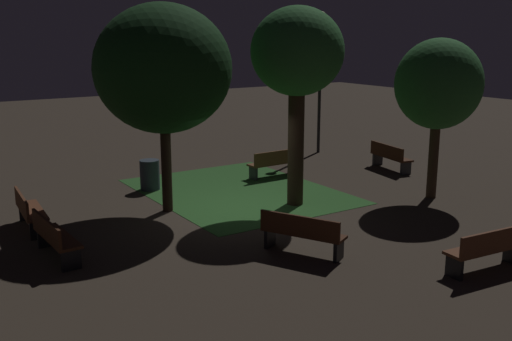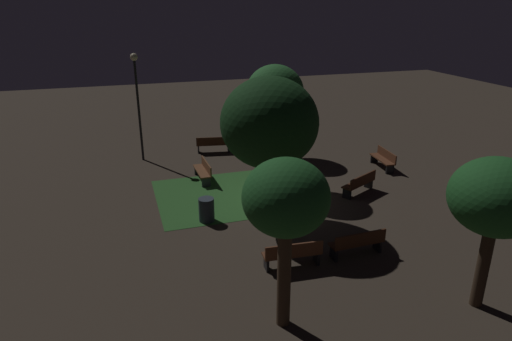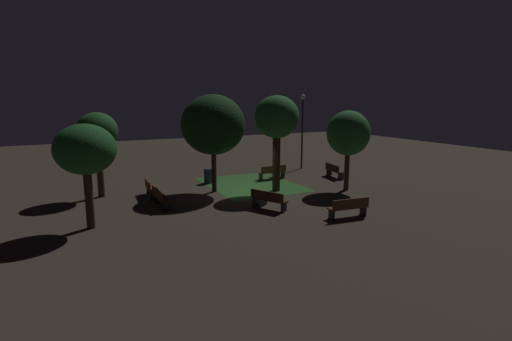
{
  "view_description": "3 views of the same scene",
  "coord_description": "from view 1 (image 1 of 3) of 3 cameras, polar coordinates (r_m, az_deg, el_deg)",
  "views": [
    {
      "loc": [
        13.0,
        -7.55,
        4.53
      ],
      "look_at": [
        0.55,
        0.57,
        1.08
      ],
      "focal_mm": 41.67,
      "sensor_mm": 36.0,
      "label": 1
    },
    {
      "loc": [
        -5.73,
        -15.7,
        7.61
      ],
      "look_at": [
        -0.63,
        0.48,
        1.24
      ],
      "focal_mm": 31.65,
      "sensor_mm": 36.0,
      "label": 2
    },
    {
      "loc": [
        19.1,
        -8.59,
        5.07
      ],
      "look_at": [
        -0.94,
        1.32,
        0.92
      ],
      "focal_mm": 27.44,
      "sensor_mm": 36.0,
      "label": 3
    }
  ],
  "objects": [
    {
      "name": "lamp_post_path_center",
      "position": [
        22.84,
        6.19,
        10.5
      ],
      "size": [
        0.36,
        0.36,
        5.33
      ],
      "color": "black",
      "rests_on": "ground"
    },
    {
      "name": "tree_left_canopy",
      "position": [
        15.08,
        -8.92,
        9.59
      ],
      "size": [
        3.43,
        3.43,
        5.28
      ],
      "color": "#2D2116",
      "rests_on": "ground"
    },
    {
      "name": "ground_plane",
      "position": [
        15.7,
        -2.86,
        -3.73
      ],
      "size": [
        60.0,
        60.0,
        0.0
      ],
      "primitive_type": "plane",
      "color": "#3D3328"
    },
    {
      "name": "bench_back_row",
      "position": [
        19.07,
        1.86,
        0.8
      ],
      "size": [
        0.52,
        1.81,
        0.88
      ],
      "color": "brown",
      "rests_on": "ground"
    },
    {
      "name": "bench_front_right",
      "position": [
        12.88,
        -18.85,
        -6.0
      ],
      "size": [
        1.82,
        0.55,
        0.88
      ],
      "color": "#422314",
      "rests_on": "ground"
    },
    {
      "name": "grass_lawn",
      "position": [
        17.43,
        -1.71,
        -1.99
      ],
      "size": [
        6.39,
        4.97,
        0.01
      ],
      "primitive_type": "cube",
      "color": "#2D6028",
      "rests_on": "ground"
    },
    {
      "name": "bench_by_lamp",
      "position": [
        20.56,
        12.71,
        1.38
      ],
      "size": [
        1.86,
        0.78,
        0.88
      ],
      "color": "#422314",
      "rests_on": "ground"
    },
    {
      "name": "trash_bin",
      "position": [
        17.77,
        -10.16,
        -0.43
      ],
      "size": [
        0.57,
        0.57,
        0.9
      ],
      "primitive_type": "cylinder",
      "color": "#2D3842",
      "rests_on": "ground"
    },
    {
      "name": "bench_corner",
      "position": [
        12.46,
        4.42,
        -5.95
      ],
      "size": [
        1.82,
        1.24,
        0.88
      ],
      "color": "#422314",
      "rests_on": "ground"
    },
    {
      "name": "bench_near_trees",
      "position": [
        12.4,
        21.41,
        -6.94
      ],
      "size": [
        0.64,
        1.83,
        0.88
      ],
      "color": "brown",
      "rests_on": "ground"
    },
    {
      "name": "bench_path_side",
      "position": [
        14.95,
        -21.01,
        -3.56
      ],
      "size": [
        1.83,
        0.6,
        0.88
      ],
      "color": "brown",
      "rests_on": "ground"
    },
    {
      "name": "tree_right_canopy",
      "position": [
        15.54,
        3.98,
        10.96
      ],
      "size": [
        2.41,
        2.41,
        5.23
      ],
      "color": "#38281C",
      "rests_on": "ground"
    },
    {
      "name": "tree_back_right",
      "position": [
        16.98,
        17.1,
        7.86
      ],
      "size": [
        2.36,
        2.36,
        4.42
      ],
      "color": "#423021",
      "rests_on": "ground"
    }
  ]
}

